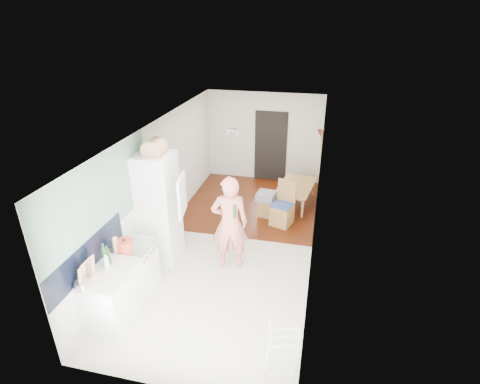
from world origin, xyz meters
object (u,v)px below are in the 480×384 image
at_px(person, 230,215).
at_px(dining_chair, 282,204).
at_px(drying_rack, 282,358).
at_px(stool, 266,208).
at_px(dining_table, 296,196).

bearing_deg(person, dining_chair, -127.03).
height_order(person, dining_chair, person).
bearing_deg(drying_rack, dining_chair, 81.86).
relative_size(person, dining_chair, 2.11).
bearing_deg(dining_chair, drying_rack, -64.58).
height_order(person, stool, person).
bearing_deg(dining_chair, person, -95.42).
height_order(dining_table, stool, stool).
distance_m(person, dining_chair, 1.99).
xyz_separation_m(dining_table, stool, (-0.64, -0.77, 0.00)).
relative_size(person, stool, 5.01).
bearing_deg(stool, person, -99.75).
relative_size(dining_table, dining_chair, 1.19).
bearing_deg(dining_table, drying_rack, -168.34).
distance_m(dining_table, dining_chair, 1.16).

